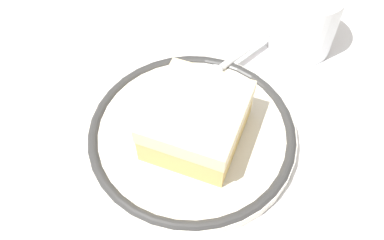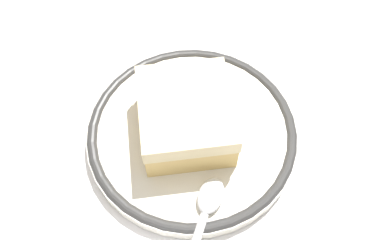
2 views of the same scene
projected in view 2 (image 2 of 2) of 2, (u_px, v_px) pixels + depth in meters
ground_plane at (186, 174)px, 0.42m from camera, size 2.40×2.40×0.00m
placemat at (186, 174)px, 0.42m from camera, size 0.48×0.38×0.00m
plate at (192, 133)px, 0.43m from camera, size 0.21×0.21×0.02m
cake_slice at (186, 116)px, 0.41m from camera, size 0.11×0.10×0.05m
spoon at (203, 219)px, 0.38m from camera, size 0.11×0.09×0.01m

